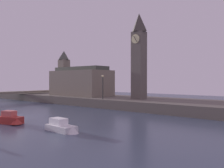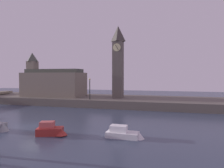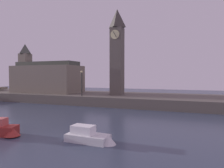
# 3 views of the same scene
# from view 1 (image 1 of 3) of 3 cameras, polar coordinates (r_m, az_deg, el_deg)

# --- Properties ---
(ground_plane) EXTENTS (120.00, 120.00, 0.00)m
(ground_plane) POSITION_cam_1_polar(r_m,az_deg,el_deg) (33.67, -22.11, -7.22)
(ground_plane) COLOR #384256
(far_embankment) EXTENTS (70.00, 12.00, 1.50)m
(far_embankment) POSITION_cam_1_polar(r_m,az_deg,el_deg) (46.37, 0.35, -4.01)
(far_embankment) COLOR #5B544C
(far_embankment) RESTS_ON ground
(clock_tower) EXTENTS (2.21, 2.26, 14.65)m
(clock_tower) POSITION_cam_1_polar(r_m,az_deg,el_deg) (42.07, 6.35, 6.85)
(clock_tower) COLOR #5B544C
(clock_tower) RESTS_ON far_embankment
(parliament_hall) EXTENTS (13.20, 6.62, 9.81)m
(parliament_hall) POSITION_cam_1_polar(r_m,az_deg,el_deg) (51.78, -7.62, 0.66)
(parliament_hall) COLOR slate
(parliament_hall) RESTS_ON far_embankment
(streetlamp) EXTENTS (0.36, 0.36, 4.10)m
(streetlamp) POSITION_cam_1_polar(r_m,az_deg,el_deg) (41.37, -2.17, -0.04)
(streetlamp) COLOR black
(streetlamp) RESTS_ON far_embankment
(boat_dinghy_red) EXTENTS (3.49, 2.08, 1.37)m
(boat_dinghy_red) POSITION_cam_1_polar(r_m,az_deg,el_deg) (28.67, -22.54, -7.61)
(boat_dinghy_red) COLOR maroon
(boat_dinghy_red) RESTS_ON ground
(boat_ferry_white) EXTENTS (3.87, 1.53, 1.27)m
(boat_ferry_white) POSITION_cam_1_polar(r_m,az_deg,el_deg) (23.02, -11.31, -9.92)
(boat_ferry_white) COLOR silver
(boat_ferry_white) RESTS_ON ground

